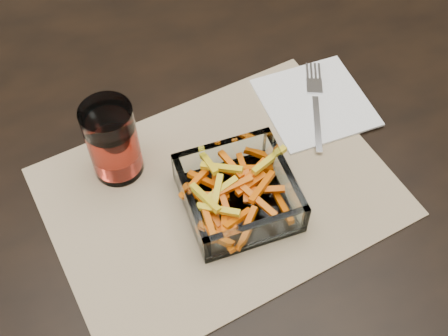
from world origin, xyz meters
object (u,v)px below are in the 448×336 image
Objects in this scene: dining_table at (287,163)px; glass_bowl at (238,195)px; tumbler at (113,143)px; fork at (316,102)px.

glass_bowl reaches higher than dining_table.
dining_table is 13.39× the size of tumbler.
tumbler is (-0.26, 0.02, 0.15)m from dining_table.
dining_table is 0.30m from tumbler.
dining_table is at bearing 38.04° from glass_bowl.
glass_bowl is at bearing -122.12° from fork.
dining_table is at bearing -3.64° from tumbler.
dining_table is at bearing -127.43° from fork.
tumbler is at bearing 140.40° from glass_bowl.
dining_table is 0.19m from glass_bowl.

